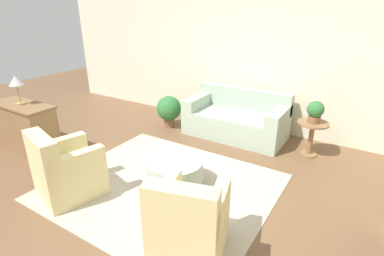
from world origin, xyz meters
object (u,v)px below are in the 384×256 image
Objects in this scene: ottoman_table at (175,170)px; dresser at (26,127)px; table_lamp at (16,83)px; armchair_left at (65,171)px; side_table at (312,133)px; couch at (236,119)px; potted_plant_floor at (169,109)px; armchair_right at (188,223)px; potted_plant_on_side_table at (315,111)px.

ottoman_table is 2.89m from dresser.
dresser is at bearing 0.00° from table_lamp.
armchair_left is 3.86m from side_table.
couch is 2.87× the size of potted_plant_floor.
potted_plant_on_side_table is at bearing 78.98° from armchair_right.
armchair_left is 1.93× the size of table_lamp.
table_lamp is at bearing 163.22° from armchair_left.
couch reaches higher than dresser.
ottoman_table is (0.03, -2.14, -0.05)m from couch.
table_lamp is at bearing -150.42° from side_table.
armchair_left is at bearing -16.78° from dresser.
ottoman_table is 1.64× the size of table_lamp.
table_lamp is (-2.86, -0.40, 0.95)m from ottoman_table.
dresser is (-4.25, -2.41, 0.03)m from side_table.
ottoman_table is 3.04m from table_lamp.
potted_plant_floor is (1.45, 2.20, -0.06)m from dresser.
potted_plant_floor is at bearing -175.64° from potted_plant_on_side_table.
potted_plant_on_side_table is 0.75× the size of table_lamp.
table_lamp reaches higher than armchair_right.
table_lamp is (-4.25, -2.41, 0.42)m from potted_plant_on_side_table.
side_table is at bearing 4.36° from potted_plant_floor.
couch is 2.03× the size of armchair_left.
armchair_right is 1.25m from ottoman_table.
armchair_right is 3.03m from potted_plant_on_side_table.
armchair_right is 1.41× the size of potted_plant_floor.
table_lamp is at bearing -138.06° from couch.
ottoman_table is (-0.82, 0.93, -0.10)m from armchair_right.
potted_plant_floor is at bearing -166.01° from couch.
dresser is at bearing -150.42° from potted_plant_on_side_table.
dresser is at bearing 163.22° from armchair_left.
potted_plant_on_side_table reaches higher than couch.
dresser is 0.78m from table_lamp.
armchair_left reaches higher than couch.
ottoman_table is 2.45m from side_table.
potted_plant_floor is (-2.23, 2.73, 0.01)m from armchair_right.
dresser is (-2.86, -0.40, 0.17)m from ottoman_table.
dresser is 1.86× the size of potted_plant_floor.
side_table is at bearing -5.21° from couch.
side_table is at bearing 78.98° from armchair_right.
table_lamp reaches higher than potted_plant_on_side_table.
armchair_right is (0.85, -3.07, 0.05)m from couch.
ottoman_table is 2.28m from potted_plant_floor.
potted_plant_on_side_table is (1.42, -0.13, 0.47)m from couch.
couch is at bearing 174.79° from side_table.
couch is 2.39× the size of ottoman_table.
armchair_right is 1.55× the size of side_table.
armchair_left reaches higher than side_table.
couch is at bearing 105.46° from armchair_right.
couch reaches higher than side_table.
potted_plant_on_side_table is at bearing 0.00° from side_table.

